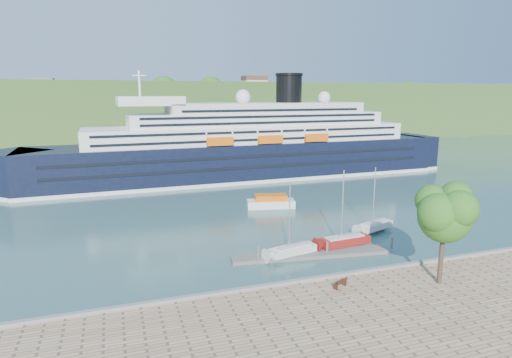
# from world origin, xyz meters

# --- Properties ---
(ground) EXTENTS (400.00, 400.00, 0.00)m
(ground) POSITION_xyz_m (0.00, 0.00, 0.00)
(ground) COLOR #325957
(ground) RESTS_ON ground
(far_hillside) EXTENTS (400.00, 50.00, 24.00)m
(far_hillside) POSITION_xyz_m (0.00, 145.00, 12.00)
(far_hillside) COLOR #305020
(far_hillside) RESTS_ON ground
(quay_coping) EXTENTS (220.00, 0.50, 0.30)m
(quay_coping) POSITION_xyz_m (0.00, -0.20, 1.15)
(quay_coping) COLOR slate
(quay_coping) RESTS_ON promenade
(cruise_ship) EXTENTS (108.52, 18.56, 24.28)m
(cruise_ship) POSITION_xyz_m (7.60, 58.05, 12.14)
(cruise_ship) COLOR black
(cruise_ship) RESTS_ON ground
(park_bench) EXTENTS (1.78, 1.30, 1.06)m
(park_bench) POSITION_xyz_m (-1.20, -2.57, 1.53)
(park_bench) COLOR #412112
(park_bench) RESTS_ON promenade
(promenade_tree) EXTENTS (6.73, 6.73, 11.14)m
(promenade_tree) POSITION_xyz_m (8.69, -4.84, 6.57)
(promenade_tree) COLOR #245616
(promenade_tree) RESTS_ON promenade
(floating_pontoon) EXTENTS (19.59, 4.93, 0.43)m
(floating_pontoon) POSITION_xyz_m (0.77, 8.03, 0.22)
(floating_pontoon) COLOR slate
(floating_pontoon) RESTS_ON ground
(sailboat_white_near) EXTENTS (7.07, 3.23, 8.83)m
(sailboat_white_near) POSITION_xyz_m (-1.45, 8.45, 4.41)
(sailboat_white_near) COLOR silver
(sailboat_white_near) RESTS_ON ground
(sailboat_red) EXTENTS (7.73, 2.78, 9.78)m
(sailboat_red) POSITION_xyz_m (6.15, 9.16, 4.89)
(sailboat_red) COLOR maroon
(sailboat_red) RESTS_ON ground
(sailboat_white_far) EXTENTS (7.27, 4.24, 9.07)m
(sailboat_white_far) POSITION_xyz_m (13.58, 13.54, 4.54)
(sailboat_white_far) COLOR silver
(sailboat_white_far) RESTS_ON ground
(tender_launch) EXTENTS (8.75, 4.60, 2.30)m
(tender_launch) POSITION_xyz_m (4.26, 30.96, 1.15)
(tender_launch) COLOR #E55F0D
(tender_launch) RESTS_ON ground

